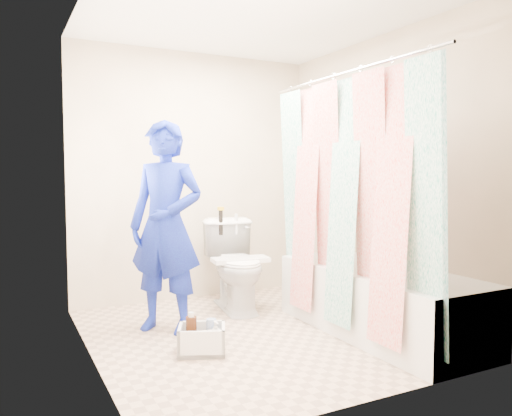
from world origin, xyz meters
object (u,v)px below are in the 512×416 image
toilet (236,265)px  plumber (166,226)px  bathtub (379,299)px  cleaning_caddy (203,340)px

toilet → plumber: bearing=-149.5°
bathtub → cleaning_caddy: (-1.35, 0.22, -0.18)m
bathtub → toilet: size_ratio=2.17×
bathtub → plumber: 1.74m
bathtub → plumber: plumber is taller
cleaning_caddy → bathtub: bearing=14.4°
bathtub → cleaning_caddy: bearing=170.9°
plumber → cleaning_caddy: 0.95m
toilet → plumber: plumber is taller
bathtub → toilet: (-0.68, 1.13, 0.14)m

